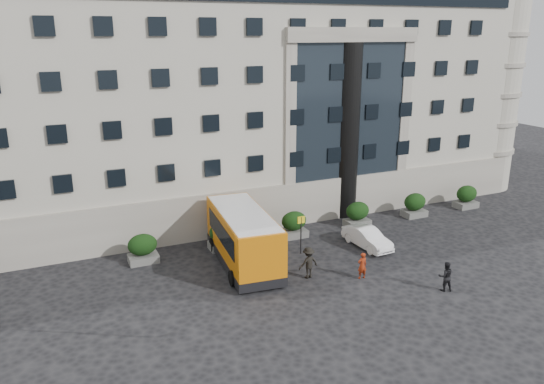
{
  "coord_description": "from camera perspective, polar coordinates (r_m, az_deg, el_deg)",
  "views": [
    {
      "loc": [
        -9.15,
        -22.97,
        13.7
      ],
      "look_at": [
        2.65,
        3.18,
        5.0
      ],
      "focal_mm": 35.0,
      "sensor_mm": 36.0,
      "label": 1
    }
  ],
  "objects": [
    {
      "name": "ground",
      "position": [
        28.27,
        -2.3,
        -12.14
      ],
      "size": [
        120.0,
        120.0,
        0.0
      ],
      "primitive_type": "plane",
      "color": "black",
      "rests_on": "ground"
    },
    {
      "name": "civic_building",
      "position": [
        47.69,
        -5.75,
        11.13
      ],
      "size": [
        44.0,
        24.0,
        18.0
      ],
      "primitive_type": "cube",
      "color": "#A4A091",
      "rests_on": "ground"
    },
    {
      "name": "entrance_column",
      "position": [
        40.07,
        8.07,
        6.35
      ],
      "size": [
        1.8,
        1.8,
        13.0
      ],
      "primitive_type": "cylinder",
      "color": "black",
      "rests_on": "ground"
    },
    {
      "name": "hedge_a",
      "position": [
        33.71,
        -13.74,
        -5.91
      ],
      "size": [
        1.8,
        1.26,
        1.84
      ],
      "color": "#555553",
      "rests_on": "ground"
    },
    {
      "name": "hedge_b",
      "position": [
        34.88,
        -5.32,
        -4.68
      ],
      "size": [
        1.8,
        1.26,
        1.84
      ],
      "color": "#555553",
      "rests_on": "ground"
    },
    {
      "name": "hedge_c",
      "position": [
        36.76,
        2.37,
        -3.48
      ],
      "size": [
        1.8,
        1.26,
        1.84
      ],
      "color": "#555553",
      "rests_on": "ground"
    },
    {
      "name": "hedge_d",
      "position": [
        39.25,
        9.18,
        -2.35
      ],
      "size": [
        1.8,
        1.26,
        1.84
      ],
      "color": "#555553",
      "rests_on": "ground"
    },
    {
      "name": "hedge_e",
      "position": [
        42.23,
        15.1,
        -1.34
      ],
      "size": [
        1.8,
        1.26,
        1.84
      ],
      "color": "#555553",
      "rests_on": "ground"
    },
    {
      "name": "hedge_f",
      "position": [
        45.61,
        20.19,
        -0.46
      ],
      "size": [
        1.8,
        1.26,
        1.84
      ],
      "color": "#555553",
      "rests_on": "ground"
    },
    {
      "name": "bus_stop_sign",
      "position": [
        33.77,
        3.14,
        -3.92
      ],
      "size": [
        0.5,
        0.08,
        2.52
      ],
      "color": "#262628",
      "rests_on": "ground"
    },
    {
      "name": "minibus",
      "position": [
        32.21,
        -3.1,
        -4.74
      ],
      "size": [
        3.61,
        8.3,
        3.36
      ],
      "rotation": [
        0.0,
        0.0,
        -0.1
      ],
      "color": "#C86909",
      "rests_on": "ground"
    },
    {
      "name": "white_taxi",
      "position": [
        35.68,
        10.2,
        -4.86
      ],
      "size": [
        1.66,
        4.06,
        1.31
      ],
      "primitive_type": "imported",
      "rotation": [
        0.0,
        0.0,
        0.07
      ],
      "color": "white",
      "rests_on": "ground"
    },
    {
      "name": "pedestrian_a",
      "position": [
        31.2,
        9.67,
        -7.81
      ],
      "size": [
        0.6,
        0.4,
        1.59
      ],
      "primitive_type": "imported",
      "rotation": [
        0.0,
        0.0,
        3.1
      ],
      "color": "maroon",
      "rests_on": "ground"
    },
    {
      "name": "pedestrian_b",
      "position": [
        30.91,
        18.16,
        -8.61
      ],
      "size": [
        0.99,
        0.88,
        1.69
      ],
      "primitive_type": "imported",
      "rotation": [
        0.0,
        0.0,
        2.8
      ],
      "color": "black",
      "rests_on": "ground"
    },
    {
      "name": "pedestrian_c",
      "position": [
        30.86,
        3.95,
        -7.6
      ],
      "size": [
        1.27,
        0.8,
        1.88
      ],
      "primitive_type": "imported",
      "rotation": [
        0.0,
        0.0,
        3.23
      ],
      "color": "black",
      "rests_on": "ground"
    }
  ]
}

